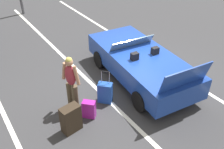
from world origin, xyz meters
name	(u,v)px	position (x,y,z in m)	size (l,w,h in m)	color
ground_plane	(139,79)	(0.00, 0.00, 0.00)	(80.00, 80.00, 0.00)	#333335
lot_line_near	(167,67)	(0.00, -1.25, 0.00)	(18.00, 0.12, 0.01)	silver
lot_line_mid	(102,94)	(0.00, 1.45, 0.00)	(18.00, 0.12, 0.01)	silver
lot_line_far	(12,131)	(0.00, 4.15, 0.00)	(18.00, 0.12, 0.01)	silver
convertible_car	(137,61)	(0.20, -0.02, 0.59)	(4.30, 2.18, 1.53)	navy
suitcase_large_black	(71,119)	(-0.80, 2.85, 0.37)	(0.36, 0.52, 0.74)	#2D2319
suitcase_medium_bright	(105,93)	(-0.34, 1.55, 0.31)	(0.46, 0.45, 1.00)	#1E479E
suitcase_small_carryon	(89,109)	(-0.63, 2.24, 0.25)	(0.38, 0.38, 0.50)	#991E8C
traveler_person	(71,81)	(-0.11, 2.44, 0.93)	(0.59, 0.33, 1.65)	#4C3F2D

